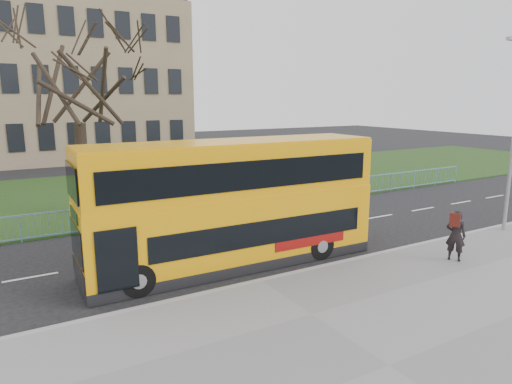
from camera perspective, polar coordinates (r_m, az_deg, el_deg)
ground at (r=15.36m, az=-2.43°, el=-9.43°), size 120.00×120.00×0.00m
pavement at (r=10.45m, az=16.23°, el=-20.35°), size 80.00×10.50×0.12m
kerb at (r=14.08m, az=0.56°, el=-11.13°), size 80.00×0.20×0.14m
grass_verge at (r=28.35m, az=-15.98°, el=0.03°), size 80.00×15.40×0.08m
guard_railing at (r=21.02m, az=-10.83°, el=-2.25°), size 40.00×0.12×1.10m
bare_tree at (r=23.01m, az=-21.35°, el=10.07°), size 7.17×7.17×10.25m
civic_building at (r=47.77m, az=-28.78°, el=12.01°), size 30.00×15.00×14.00m
yellow_bus at (r=15.08m, az=-2.88°, el=-1.06°), size 9.88×2.56×4.12m
pedestrian at (r=16.82m, az=23.69°, el=-5.00°), size 0.67×0.75×1.74m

